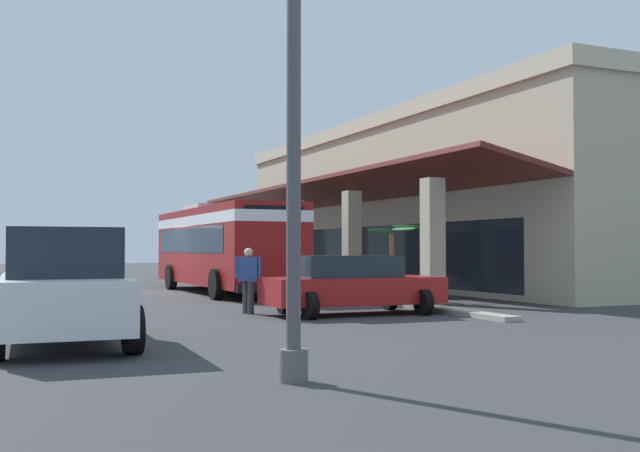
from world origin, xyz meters
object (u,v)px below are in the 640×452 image
parked_sedan_red (351,284)px  pedestrian (248,277)px  transit_bus (223,243)px  parked_suv_white (62,285)px  potted_palm (393,283)px  lot_light_pole (294,23)px

parked_sedan_red → pedestrian: 2.59m
transit_bus → parked_suv_white: transit_bus is taller
potted_palm → pedestrian: bearing=-62.8°
transit_bus → pedestrian: bearing=-12.4°
pedestrian → potted_palm: bearing=117.2°
parked_suv_white → pedestrian: bearing=133.1°
parked_sedan_red → pedestrian: bearing=-118.6°
pedestrian → transit_bus: bearing=167.6°
parked_suv_white → potted_palm: potted_palm is taller
transit_bus → parked_suv_white: (13.51, -6.81, -0.84)m
transit_bus → lot_light_pole: size_ratio=1.35×
parked_sedan_red → pedestrian: size_ratio=2.69×
lot_light_pole → potted_palm: bearing=146.1°
parked_suv_white → pedestrian: (-4.52, 4.83, -0.09)m
parked_suv_white → lot_light_pole: (4.93, 2.30, 3.43)m
transit_bus → potted_palm: 7.25m
parked_suv_white → lot_light_pole: 6.43m
pedestrian → lot_light_pole: 10.39m
parked_sedan_red → lot_light_pole: 10.20m
parked_sedan_red → lot_light_pole: size_ratio=0.53×
potted_palm → parked_suv_white: bearing=-54.8°
transit_bus → pedestrian: size_ratio=6.79×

